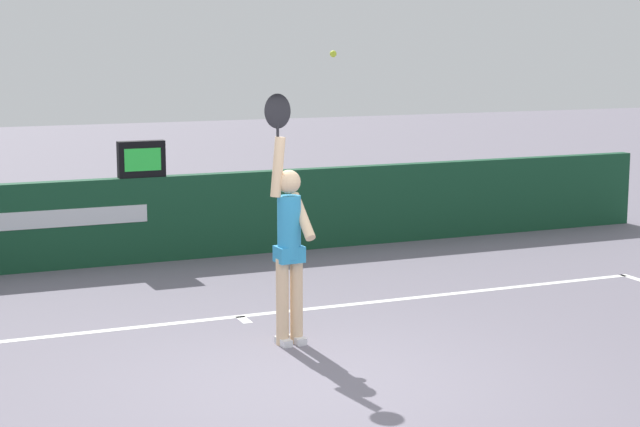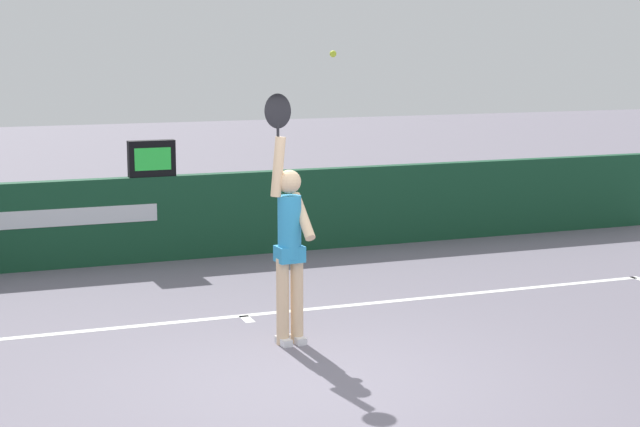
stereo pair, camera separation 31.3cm
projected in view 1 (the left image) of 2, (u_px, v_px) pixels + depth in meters
The scene contains 6 objects.
ground_plane at pixel (329, 385), 9.16m from camera, with size 60.00×60.00×0.00m, color slate.
court_lines at pixel (337, 392), 8.97m from camera, with size 10.66×5.58×0.00m.
back_wall at pixel (165, 218), 14.30m from camera, with size 15.71×0.20×1.18m.
speed_display at pixel (141, 159), 14.04m from camera, with size 0.64×0.17×0.50m.
tennis_player at pixel (289, 241), 10.25m from camera, with size 0.46×0.45×2.52m.
tennis_ball at pixel (333, 54), 9.80m from camera, with size 0.07×0.07×0.07m.
Camera 1 is at (-3.45, -8.07, 3.02)m, focal length 57.99 mm.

